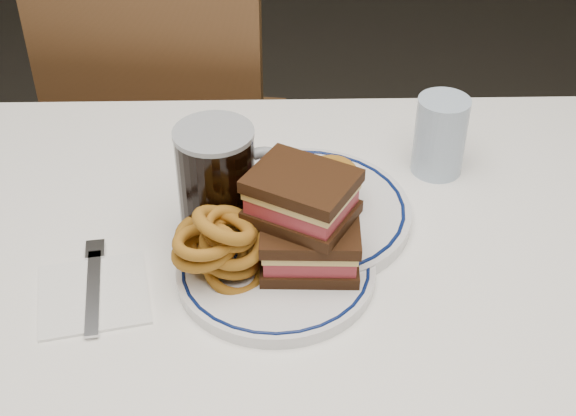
{
  "coord_description": "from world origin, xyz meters",
  "views": [
    {
      "loc": [
        0.06,
        -0.78,
        1.44
      ],
      "look_at": [
        0.08,
        0.03,
        0.82
      ],
      "focal_mm": 50.0,
      "sensor_mm": 36.0,
      "label": 1
    }
  ],
  "objects_px": {
    "main_plate": "(276,270)",
    "beer_mug": "(219,185)",
    "far_plate": "(304,212)",
    "chair_far": "(172,141)",
    "reuben_sandwich": "(306,221)"
  },
  "relations": [
    {
      "from": "beer_mug",
      "to": "far_plate",
      "type": "distance_m",
      "value": 0.14
    },
    {
      "from": "reuben_sandwich",
      "to": "beer_mug",
      "type": "bearing_deg",
      "value": 148.01
    },
    {
      "from": "reuben_sandwich",
      "to": "beer_mug",
      "type": "distance_m",
      "value": 0.13
    },
    {
      "from": "main_plate",
      "to": "far_plate",
      "type": "distance_m",
      "value": 0.12
    },
    {
      "from": "main_plate",
      "to": "reuben_sandwich",
      "type": "distance_m",
      "value": 0.08
    },
    {
      "from": "far_plate",
      "to": "chair_far",
      "type": "bearing_deg",
      "value": 114.11
    },
    {
      "from": "chair_far",
      "to": "beer_mug",
      "type": "bearing_deg",
      "value": -76.49
    },
    {
      "from": "beer_mug",
      "to": "reuben_sandwich",
      "type": "bearing_deg",
      "value": -31.99
    },
    {
      "from": "beer_mug",
      "to": "main_plate",
      "type": "bearing_deg",
      "value": -48.01
    },
    {
      "from": "main_plate",
      "to": "beer_mug",
      "type": "xyz_separation_m",
      "value": [
        -0.07,
        0.08,
        0.08
      ]
    },
    {
      "from": "main_plate",
      "to": "beer_mug",
      "type": "relative_size",
      "value": 1.49
    },
    {
      "from": "beer_mug",
      "to": "far_plate",
      "type": "bearing_deg",
      "value": 19.32
    },
    {
      "from": "far_plate",
      "to": "reuben_sandwich",
      "type": "bearing_deg",
      "value": -91.13
    },
    {
      "from": "chair_far",
      "to": "main_plate",
      "type": "relative_size",
      "value": 3.69
    },
    {
      "from": "chair_far",
      "to": "beer_mug",
      "type": "xyz_separation_m",
      "value": [
        0.15,
        -0.62,
        0.33
      ]
    }
  ]
}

